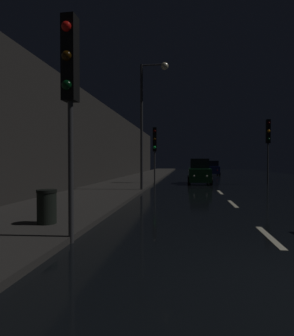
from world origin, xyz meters
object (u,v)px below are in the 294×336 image
traffic_light_far_right (268,137)px  traffic_light_far_left (155,144)px  traffic_light_near_left (70,78)px  trash_bin_curbside (47,206)px  car_distant_taillights (213,168)px  streetlamp_overhead (149,108)px  car_approaching_headlights (199,172)px

traffic_light_far_right → traffic_light_far_left: 9.15m
traffic_light_far_left → traffic_light_far_right: bearing=95.5°
traffic_light_near_left → trash_bin_curbside: (-1.20, 1.25, -3.11)m
traffic_light_far_right → car_distant_taillights: size_ratio=1.35×
traffic_light_far_left → car_distant_taillights: size_ratio=1.17×
traffic_light_far_right → streetlamp_overhead: (-8.78, -7.06, 1.26)m
car_distant_taillights → traffic_light_far_left: bearing=161.4°
trash_bin_curbside → car_distant_taillights: car_distant_taillights is taller
streetlamp_overhead → trash_bin_curbside: bearing=-98.7°
trash_bin_curbside → car_distant_taillights: (7.44, 33.86, 0.27)m
streetlamp_overhead → trash_bin_curbside: size_ratio=8.35×
car_distant_taillights → car_approaching_headlights: bearing=171.3°
traffic_light_far_right → car_distant_taillights: 17.27m
streetlamp_overhead → trash_bin_curbside: (-1.53, -10.02, -4.47)m
trash_bin_curbside → car_approaching_headlights: car_approaching_headlights is taller
car_approaching_headlights → traffic_light_far_left: bearing=-67.0°
trash_bin_curbside → streetlamp_overhead: bearing=81.3°
traffic_light_far_right → car_approaching_headlights: traffic_light_far_right is taller
traffic_light_far_left → traffic_light_near_left: bearing=-4.2°
traffic_light_far_right → traffic_light_far_left: (-9.02, -1.48, -0.55)m
car_distant_taillights → trash_bin_curbside: bearing=167.6°
traffic_light_far_right → traffic_light_near_left: 20.47m
traffic_light_far_right → car_approaching_headlights: 6.16m
streetlamp_overhead → car_approaching_headlights: size_ratio=1.88×
traffic_light_far_right → trash_bin_curbside: (-10.32, -17.08, -3.21)m
traffic_light_near_left → streetlamp_overhead: (0.34, 11.27, 1.37)m
traffic_light_near_left → car_approaching_headlights: traffic_light_near_left is taller
streetlamp_overhead → car_approaching_headlights: 8.87m
traffic_light_near_left → streetlamp_overhead: bearing=-179.7°
traffic_light_near_left → trash_bin_curbside: 3.56m
streetlamp_overhead → traffic_light_near_left: bearing=-91.7°
traffic_light_near_left → traffic_light_far_right: bearing=155.6°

